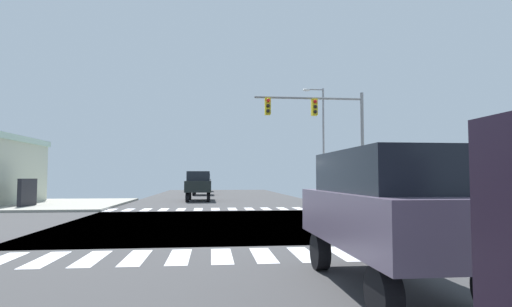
{
  "coord_description": "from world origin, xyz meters",
  "views": [
    {
      "loc": [
        -1.01,
        -17.31,
        1.88
      ],
      "look_at": [
        1.72,
        7.84,
        3.34
      ],
      "focal_mm": 29.01,
      "sensor_mm": 36.0,
      "label": 1
    }
  ],
  "objects_px": {
    "traffic_signal_mast": "(322,122)",
    "street_lamp": "(321,134)",
    "suv_farside_1": "(388,206)",
    "pickup_leading_2": "(199,185)",
    "suv_queued_3": "(204,181)",
    "suv_crossing_2": "(202,182)"
  },
  "relations": [
    {
      "from": "traffic_signal_mast",
      "to": "suv_queued_3",
      "type": "height_order",
      "value": "traffic_signal_mast"
    },
    {
      "from": "street_lamp",
      "to": "suv_farside_1",
      "type": "xyz_separation_m",
      "value": [
        -5.8,
        -25.73,
        -3.97
      ]
    },
    {
      "from": "traffic_signal_mast",
      "to": "street_lamp",
      "type": "height_order",
      "value": "street_lamp"
    },
    {
      "from": "street_lamp",
      "to": "suv_crossing_2",
      "type": "distance_m",
      "value": 16.02
    },
    {
      "from": "street_lamp",
      "to": "suv_crossing_2",
      "type": "bearing_deg",
      "value": 129.16
    },
    {
      "from": "traffic_signal_mast",
      "to": "suv_crossing_2",
      "type": "distance_m",
      "value": 22.15
    },
    {
      "from": "suv_queued_3",
      "to": "pickup_leading_2",
      "type": "relative_size",
      "value": 0.9
    },
    {
      "from": "suv_crossing_2",
      "to": "pickup_leading_2",
      "type": "xyz_separation_m",
      "value": [
        0.0,
        -11.11,
        -0.1
      ]
    },
    {
      "from": "traffic_signal_mast",
      "to": "pickup_leading_2",
      "type": "bearing_deg",
      "value": 129.14
    },
    {
      "from": "street_lamp",
      "to": "pickup_leading_2",
      "type": "height_order",
      "value": "street_lamp"
    },
    {
      "from": "suv_crossing_2",
      "to": "suv_queued_3",
      "type": "relative_size",
      "value": 1.0
    },
    {
      "from": "traffic_signal_mast",
      "to": "street_lamp",
      "type": "xyz_separation_m",
      "value": [
        2.19,
        8.42,
        0.17
      ]
    },
    {
      "from": "suv_farside_1",
      "to": "suv_queued_3",
      "type": "xyz_separation_m",
      "value": [
        -4.0,
        48.9,
        0.0
      ]
    },
    {
      "from": "suv_crossing_2",
      "to": "traffic_signal_mast",
      "type": "bearing_deg",
      "value": 110.4
    },
    {
      "from": "suv_crossing_2",
      "to": "suv_queued_3",
      "type": "height_order",
      "value": "same"
    },
    {
      "from": "traffic_signal_mast",
      "to": "suv_farside_1",
      "type": "xyz_separation_m",
      "value": [
        -3.61,
        -17.31,
        -3.8
      ]
    },
    {
      "from": "traffic_signal_mast",
      "to": "street_lamp",
      "type": "bearing_deg",
      "value": 75.39
    },
    {
      "from": "street_lamp",
      "to": "suv_queued_3",
      "type": "bearing_deg",
      "value": 112.93
    },
    {
      "from": "suv_crossing_2",
      "to": "street_lamp",
      "type": "bearing_deg",
      "value": 129.16
    },
    {
      "from": "suv_queued_3",
      "to": "suv_crossing_2",
      "type": "bearing_deg",
      "value": 90.0
    },
    {
      "from": "street_lamp",
      "to": "suv_farside_1",
      "type": "height_order",
      "value": "street_lamp"
    },
    {
      "from": "traffic_signal_mast",
      "to": "suv_crossing_2",
      "type": "bearing_deg",
      "value": 110.4
    }
  ]
}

